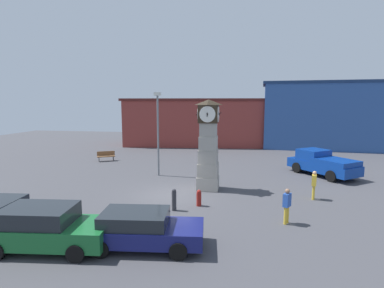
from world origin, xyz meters
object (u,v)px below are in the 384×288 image
object	(u,v)px
bollard_mid_row	(199,198)
pickup_truck	(322,163)
pedestrian_by_cars	(314,183)
car_near_tower	(46,228)
car_by_building	(142,229)
street_lamp_near_road	(158,128)
bollard_near_tower	(174,199)
pedestrian_crossing_lot	(287,204)
clock_tower	(208,147)
bench	(106,155)

from	to	relation	value
bollard_mid_row	pickup_truck	xyz separation A→B (m)	(8.13, 8.14, 0.49)
bollard_mid_row	pedestrian_by_cars	distance (m)	6.60
car_near_tower	car_by_building	bearing A→B (deg)	11.48
car_near_tower	street_lamp_near_road	distance (m)	11.96
bollard_near_tower	pedestrian_crossing_lot	bearing A→B (deg)	-8.21
car_near_tower	street_lamp_near_road	xyz separation A→B (m)	(1.01, 11.59, 2.76)
car_near_tower	pickup_truck	xyz separation A→B (m)	(13.07, 13.69, 0.12)
bollard_mid_row	pedestrian_crossing_lot	bearing A→B (deg)	-21.34
pedestrian_by_cars	bollard_mid_row	bearing A→B (deg)	-160.83
car_near_tower	pedestrian_crossing_lot	distance (m)	9.97
pickup_truck	pedestrian_by_cars	xyz separation A→B (m)	(-1.91, -5.98, -0.00)
bollard_near_tower	pickup_truck	world-z (taller)	pickup_truck
clock_tower	pedestrian_crossing_lot	bearing A→B (deg)	-49.46
pickup_truck	bollard_near_tower	bearing A→B (deg)	-135.78
clock_tower	pedestrian_crossing_lot	xyz separation A→B (m)	(4.12, -4.81, -1.77)
clock_tower	car_by_building	distance (m)	8.40
bollard_mid_row	pedestrian_crossing_lot	xyz separation A→B (m)	(4.23, -1.65, 0.48)
bollard_mid_row	pedestrian_by_cars	xyz separation A→B (m)	(6.22, 2.16, 0.49)
bollard_mid_row	pedestrian_by_cars	bearing A→B (deg)	19.17
bench	pedestrian_crossing_lot	bearing A→B (deg)	-40.12
bollard_near_tower	car_near_tower	xyz separation A→B (m)	(-3.80, -4.67, 0.24)
pedestrian_crossing_lot	street_lamp_near_road	bearing A→B (deg)	136.70
clock_tower	car_by_building	world-z (taller)	clock_tower
bench	car_by_building	bearing A→B (deg)	-60.23
clock_tower	bollard_mid_row	bearing A→B (deg)	-92.07
car_near_tower	bench	bearing A→B (deg)	108.37
bollard_near_tower	car_by_building	bearing A→B (deg)	-94.79
bench	street_lamp_near_road	distance (m)	8.41
car_near_tower	bollard_near_tower	bearing A→B (deg)	50.86
car_by_building	pedestrian_crossing_lot	world-z (taller)	pedestrian_crossing_lot
clock_tower	street_lamp_near_road	distance (m)	5.05
pedestrian_by_cars	clock_tower	bearing A→B (deg)	170.72
car_by_building	pedestrian_crossing_lot	bearing A→B (deg)	29.25
pedestrian_crossing_lot	pedestrian_by_cars	xyz separation A→B (m)	(1.99, 3.81, 0.00)
pickup_truck	pedestrian_crossing_lot	size ratio (longest dim) A/B	3.29
pickup_truck	street_lamp_near_road	size ratio (longest dim) A/B	0.87
clock_tower	pickup_truck	world-z (taller)	clock_tower
bollard_mid_row	street_lamp_near_road	world-z (taller)	street_lamp_near_road
pickup_truck	car_near_tower	bearing A→B (deg)	-133.67
car_by_building	street_lamp_near_road	distance (m)	11.52
bollard_mid_row	pickup_truck	size ratio (longest dim) A/B	0.16
clock_tower	bollard_near_tower	size ratio (longest dim) A/B	4.96
pickup_truck	clock_tower	bearing A→B (deg)	-148.13
car_by_building	pedestrian_crossing_lot	distance (m)	6.54
pedestrian_crossing_lot	bollard_near_tower	bearing A→B (deg)	171.79
clock_tower	car_near_tower	world-z (taller)	clock_tower
bollard_near_tower	pedestrian_crossing_lot	distance (m)	5.44
pickup_truck	street_lamp_near_road	xyz separation A→B (m)	(-12.06, -2.10, 2.64)
bench	car_near_tower	bearing A→B (deg)	-71.63
clock_tower	bench	world-z (taller)	clock_tower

